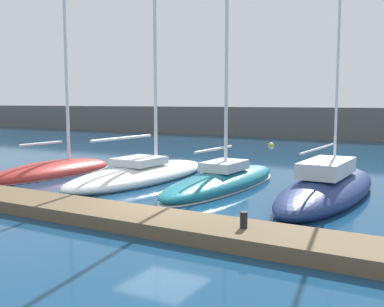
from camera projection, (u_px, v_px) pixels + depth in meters
ground_plane at (163, 213)px, 15.63m from camera, size 120.00×120.00×0.00m
dock_pier at (132, 218)px, 14.12m from camera, size 23.20×2.02×0.41m
breakwater_seawall at (358, 123)px, 46.03m from camera, size 108.00×3.86×3.18m
sailboat_red_nearest at (54, 170)px, 23.74m from camera, size 2.71×7.80×14.24m
sailboat_white_second at (141, 171)px, 22.28m from camera, size 3.62×9.97×21.46m
sailboat_teal_third at (223, 179)px, 20.35m from camera, size 2.67×9.53×16.82m
sailboat_navy_fourth at (328, 188)px, 18.09m from camera, size 2.91×10.04×15.75m
mooring_buoy_yellow at (271, 146)px, 39.60m from camera, size 0.54×0.54×0.54m
dock_bollard at (244, 220)px, 12.26m from camera, size 0.20×0.20×0.44m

